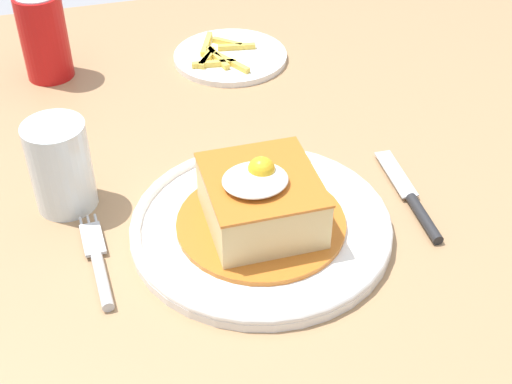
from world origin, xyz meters
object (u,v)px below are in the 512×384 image
at_px(main_plate, 261,226).
at_px(fork, 99,267).
at_px(knife, 416,205).
at_px(soda_can, 44,36).
at_px(side_plate_fries, 229,56).
at_px(drinking_glass, 62,171).

distance_m(main_plate, fork, 0.18).
height_order(knife, soda_can, soda_can).
distance_m(soda_can, side_plate_fries, 0.27).
distance_m(fork, knife, 0.35).
xyz_separation_m(soda_can, side_plate_fries, (0.26, -0.02, -0.06)).
height_order(knife, side_plate_fries, side_plate_fries).
relative_size(fork, side_plate_fries, 0.83).
height_order(main_plate, fork, main_plate).
bearing_deg(drinking_glass, side_plate_fries, 47.03).
height_order(main_plate, drinking_glass, drinking_glass).
relative_size(fork, soda_can, 1.14).
bearing_deg(fork, main_plate, 4.11).
xyz_separation_m(soda_can, drinking_glass, (0.00, -0.30, -0.02)).
height_order(main_plate, knife, main_plate).
bearing_deg(drinking_glass, soda_can, 90.44).
xyz_separation_m(main_plate, side_plate_fries, (0.06, 0.39, -0.00)).
bearing_deg(knife, fork, -179.58).
bearing_deg(side_plate_fries, main_plate, -98.96).
distance_m(fork, side_plate_fries, 0.46).
distance_m(main_plate, knife, 0.18).
bearing_deg(fork, soda_can, 93.41).
relative_size(fork, knife, 0.86).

